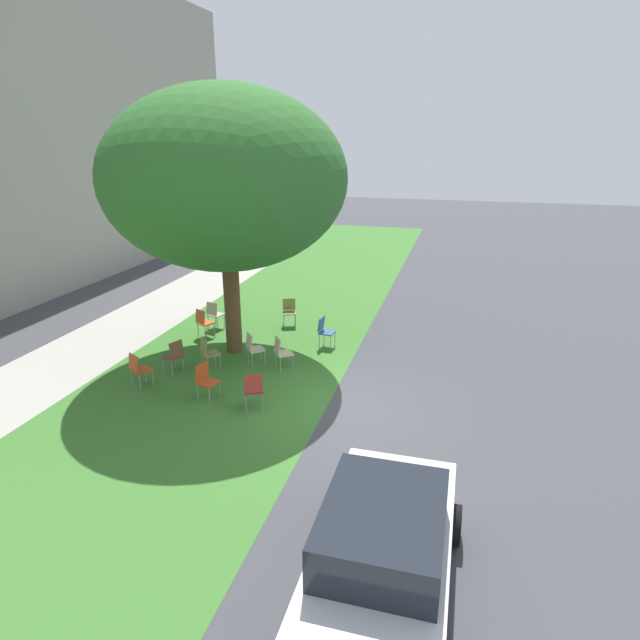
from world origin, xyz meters
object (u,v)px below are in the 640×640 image
object	(u,v)px
chair_5	(138,368)
chair_7	(282,351)
chair_10	(214,313)
chair_6	(253,347)
chair_1	(289,310)
chair_0	(208,351)
chair_8	(174,354)
chair_2	(204,321)
chair_9	(254,388)
chair_4	(325,329)
chair_3	(206,379)
street_tree	(225,179)
parked_car	(383,554)

from	to	relation	value
chair_5	chair_7	bearing A→B (deg)	-57.13
chair_10	chair_5	bearing A→B (deg)	-178.95
chair_6	chair_1	bearing A→B (deg)	1.23
chair_0	chair_8	bearing A→B (deg)	118.39
chair_2	chair_9	distance (m)	4.86
chair_4	chair_6	world-z (taller)	same
chair_3	street_tree	bearing A→B (deg)	11.10
street_tree	chair_7	world-z (taller)	street_tree
chair_7	chair_10	xyz separation A→B (m)	(2.34, 3.02, 0.00)
chair_0	chair_4	size ratio (longest dim) A/B	1.00
chair_4	chair_7	distance (m)	1.93
chair_2	parked_car	xyz separation A→B (m)	(-8.19, -6.65, 0.32)
chair_7	chair_9	bearing A→B (deg)	-177.20
chair_4	chair_9	xyz separation A→B (m)	(-3.98, 0.57, 0.00)
chair_5	chair_7	xyz separation A→B (m)	(1.90, -2.94, 0.00)
chair_4	chair_5	size ratio (longest dim) A/B	1.00
parked_car	chair_7	bearing A→B (deg)	28.85
chair_0	chair_2	distance (m)	2.40
chair_3	chair_7	bearing A→B (deg)	-29.13
chair_0	chair_4	xyz separation A→B (m)	(2.34, -2.48, 0.00)
chair_2	chair_3	xyz separation A→B (m)	(-3.58, -1.87, 0.00)
chair_6	chair_4	bearing A→B (deg)	-40.07
chair_7	chair_9	xyz separation A→B (m)	(-2.18, -0.11, 0.00)
chair_2	parked_car	world-z (taller)	parked_car
chair_3	chair_8	world-z (taller)	same
chair_9	chair_5	bearing A→B (deg)	84.88
chair_0	chair_2	size ratio (longest dim) A/B	1.00
chair_1	chair_7	xyz separation A→B (m)	(-3.23, -0.87, 0.00)
chair_6	chair_10	size ratio (longest dim) A/B	1.00
chair_8	chair_0	bearing A→B (deg)	-61.61
chair_9	chair_10	bearing A→B (deg)	34.71
chair_0	chair_6	distance (m)	1.17
chair_6	chair_8	distance (m)	2.01
chair_8	parked_car	world-z (taller)	parked_car
chair_2	chair_10	world-z (taller)	same
chair_4	chair_5	distance (m)	5.18
chair_1	chair_4	size ratio (longest dim) A/B	1.00
chair_4	chair_2	bearing A→B (deg)	93.86
chair_7	chair_3	bearing A→B (deg)	150.87
street_tree	chair_2	xyz separation A→B (m)	(0.76, 1.32, -4.17)
chair_6	chair_8	bearing A→B (deg)	119.34
chair_9	chair_8	bearing A→B (deg)	64.80
chair_1	chair_5	distance (m)	5.54
chair_10	chair_1	bearing A→B (deg)	-67.37
street_tree	chair_8	xyz separation A→B (m)	(-1.73, 0.87, -4.17)
chair_2	chair_1	bearing A→B (deg)	-51.80
chair_7	chair_8	size ratio (longest dim) A/B	1.00
chair_0	chair_6	size ratio (longest dim) A/B	1.00
chair_4	chair_1	bearing A→B (deg)	47.22
street_tree	parked_car	distance (m)	9.93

